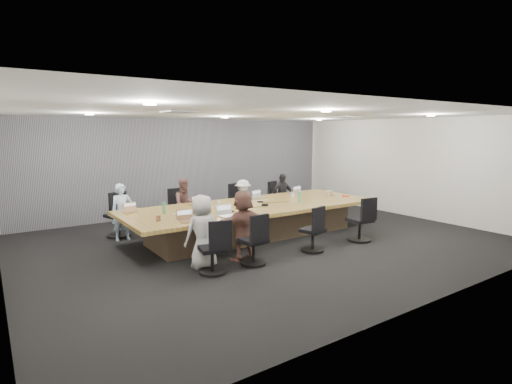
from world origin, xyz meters
TOP-DOWN VIEW (x-y plane):
  - floor at (0.00, 0.00)m, footprint 10.00×8.00m
  - ceiling at (0.00, 0.00)m, footprint 10.00×8.00m
  - wall_back at (0.00, 4.00)m, footprint 10.00×0.00m
  - wall_front at (0.00, -4.00)m, footprint 10.00×0.00m
  - wall_right at (5.00, 0.00)m, footprint 0.00×8.00m
  - curtain at (0.00, 3.92)m, footprint 9.80×0.04m
  - conference_table at (0.00, 0.50)m, footprint 6.00×2.20m
  - chair_0 at (-2.63, 2.20)m, footprint 0.71×0.71m
  - chair_1 at (-1.10, 2.20)m, footprint 0.54×0.54m
  - chair_2 at (0.56, 2.20)m, footprint 0.66×0.66m
  - chair_3 at (1.89, 2.20)m, footprint 0.62×0.62m
  - chair_4 at (-1.99, -1.20)m, footprint 0.57×0.57m
  - chair_5 at (-1.15, -1.20)m, footprint 0.54×0.54m
  - chair_6 at (0.30, -1.20)m, footprint 0.59×0.59m
  - chair_7 at (1.70, -1.20)m, footprint 0.59×0.59m
  - person_0 at (-2.63, 1.85)m, footprint 0.48×0.32m
  - laptop_0 at (-2.63, 1.30)m, footprint 0.32×0.26m
  - person_1 at (-1.10, 1.85)m, footprint 0.65×0.51m
  - laptop_1 at (-1.10, 1.30)m, footprint 0.30×0.21m
  - person_2 at (0.56, 1.85)m, footprint 0.82×0.59m
  - laptop_2 at (0.56, 1.30)m, footprint 0.34×0.27m
  - person_3 at (1.89, 1.85)m, footprint 0.76×0.39m
  - laptop_3 at (1.89, 1.30)m, footprint 0.36×0.29m
  - person_4 at (-1.99, -0.85)m, footprint 0.66×0.44m
  - laptop_4 at (-1.99, -0.30)m, footprint 0.34×0.26m
  - person_5 at (-1.15, -0.85)m, footprint 1.27×0.50m
  - laptop_5 at (-1.15, -0.30)m, footprint 0.34×0.24m
  - bottle_green_left at (-2.10, 0.68)m, footprint 0.08×0.08m
  - bottle_green_right at (1.08, 0.13)m, footprint 0.08×0.08m
  - bottle_clear at (-0.90, 0.52)m, footprint 0.06×0.06m
  - cup_white_far at (-0.16, 0.71)m, footprint 0.09×0.09m
  - cup_white_near at (1.43, 0.81)m, footprint 0.09×0.09m
  - mug_brown at (-2.44, 0.09)m, footprint 0.11×0.11m
  - mic_left at (-0.89, 0.06)m, footprint 0.16×0.12m
  - mic_right at (0.32, 0.69)m, footprint 0.16×0.13m
  - stapler at (0.11, 0.20)m, footprint 0.15×0.08m
  - canvas_bag at (2.40, 0.49)m, footprint 0.28×0.25m
  - snack_packet at (2.65, 0.13)m, footprint 0.20×0.19m

SIDE VIEW (x-z plane):
  - floor at x=0.00m, z-range 0.00..0.00m
  - chair_4 at x=-1.99m, z-range 0.00..0.72m
  - chair_6 at x=0.30m, z-range 0.00..0.72m
  - chair_3 at x=1.89m, z-range 0.00..0.73m
  - chair_5 at x=-1.15m, z-range 0.00..0.74m
  - chair_2 at x=0.56m, z-range 0.00..0.79m
  - chair_1 at x=-1.10m, z-range 0.00..0.79m
  - chair_7 at x=1.70m, z-range 0.00..0.80m
  - conference_table at x=0.00m, z-range 0.03..0.77m
  - chair_0 at x=-2.63m, z-range 0.00..0.84m
  - person_2 at x=0.56m, z-range 0.00..1.15m
  - person_3 at x=1.89m, z-range 0.00..1.24m
  - person_0 at x=-2.63m, z-range 0.00..1.28m
  - person_1 at x=-1.10m, z-range 0.00..1.30m
  - person_4 at x=-1.99m, z-range 0.00..1.32m
  - person_5 at x=-1.15m, z-range 0.00..1.34m
  - laptop_0 at x=-2.63m, z-range 0.74..0.76m
  - laptop_1 at x=-1.10m, z-range 0.74..0.76m
  - laptop_2 at x=0.56m, z-range 0.74..0.76m
  - laptop_3 at x=1.89m, z-range 0.74..0.76m
  - laptop_4 at x=-1.99m, z-range 0.74..0.76m
  - laptop_5 at x=-1.15m, z-range 0.74..0.76m
  - mic_right at x=0.32m, z-range 0.74..0.77m
  - mic_left at x=-0.89m, z-range 0.74..0.77m
  - snack_packet at x=2.65m, z-range 0.74..0.78m
  - stapler at x=0.11m, z-range 0.74..0.79m
  - cup_white_near at x=1.43m, z-range 0.74..0.83m
  - cup_white_far at x=-0.16m, z-range 0.74..0.84m
  - mug_brown at x=-2.44m, z-range 0.74..0.85m
  - canvas_bag at x=2.40m, z-range 0.74..0.87m
  - bottle_clear at x=-0.90m, z-range 0.74..0.93m
  - bottle_green_left at x=-2.10m, z-range 0.74..0.98m
  - bottle_green_right at x=1.08m, z-range 0.74..1.00m
  - wall_back at x=0.00m, z-range 0.00..2.80m
  - wall_front at x=0.00m, z-range 0.00..2.80m
  - wall_right at x=5.00m, z-range 0.00..2.80m
  - curtain at x=0.00m, z-range 0.00..2.80m
  - ceiling at x=0.00m, z-range 2.80..2.80m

